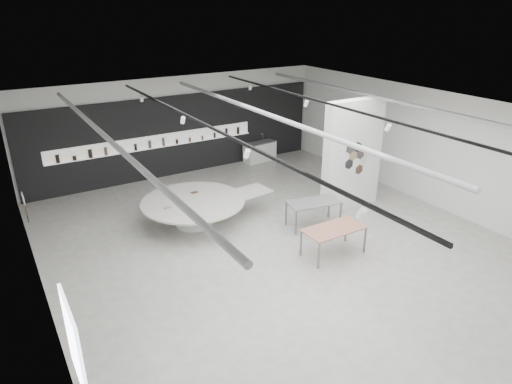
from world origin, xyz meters
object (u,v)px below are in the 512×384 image
sample_table_stone (314,204)px  sample_table_wood (334,230)px  display_island (196,208)px  kitchen_counter (260,152)px  partition_column (353,155)px

sample_table_stone → sample_table_wood: bearing=-109.9°
display_island → sample_table_stone: bearing=-39.7°
display_island → kitchen_counter: kitchen_counter is taller
sample_table_wood → kitchen_counter: (2.45, 7.71, -0.32)m
kitchen_counter → partition_column: bearing=-95.5°
partition_column → sample_table_wood: (-2.52, -2.16, -1.07)m
display_island → sample_table_stone: (2.99, -1.99, 0.22)m
display_island → sample_table_wood: display_island is taller
display_island → sample_table_wood: 4.34m
display_island → sample_table_wood: size_ratio=2.53×
sample_table_wood → sample_table_stone: sample_table_stone is taller
sample_table_wood → sample_table_stone: (0.59, 1.62, 0.01)m
display_island → sample_table_wood: (2.40, -3.61, 0.21)m
partition_column → display_island: partition_column is taller
partition_column → kitchen_counter: partition_column is taller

